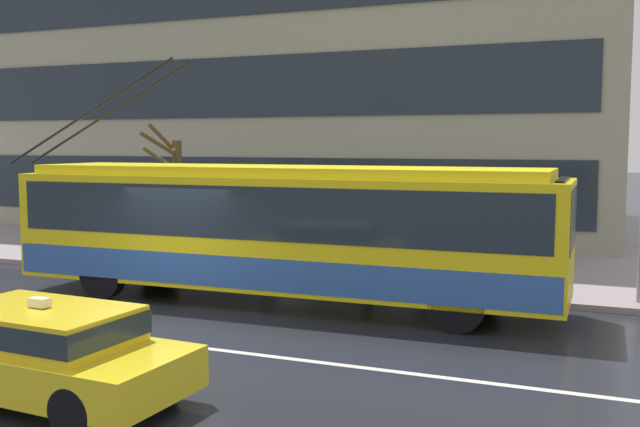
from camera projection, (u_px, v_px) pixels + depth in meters
ground_plane at (143, 321)px, 14.13m from camera, size 160.00×160.00×0.00m
sidewalk_slab at (320, 252)px, 22.47m from camera, size 80.00×10.00×0.14m
lane_centre_line at (102, 336)px, 13.02m from camera, size 72.00×0.14×0.01m
trolleybus at (280, 228)px, 15.58m from camera, size 12.97×2.65×5.29m
taxi_oncoming_near at (35, 348)px, 9.74m from camera, size 4.56×2.00×1.39m
bus_shelter at (336, 199)px, 18.88m from camera, size 4.14×1.76×2.44m
pedestrian_at_shelter at (366, 206)px, 18.22m from camera, size 1.46×1.46×2.10m
pedestrian_approaching_curb at (430, 235)px, 18.12m from camera, size 0.38×0.38×1.70m
street_tree_bare at (175, 187)px, 21.51m from camera, size 1.69×1.25×3.87m
office_tower_corner_left at (315, 18)px, 31.84m from camera, size 25.83×15.31×17.74m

